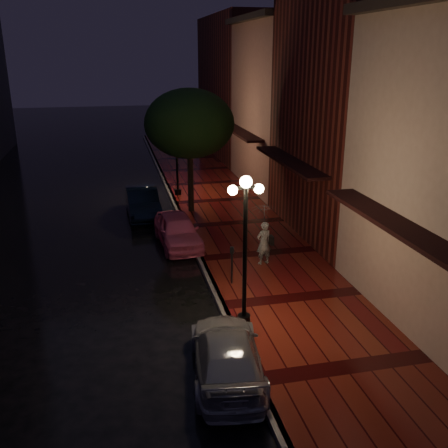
{
  "coord_description": "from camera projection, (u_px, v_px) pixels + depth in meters",
  "views": [
    {
      "loc": [
        -2.91,
        -16.99,
        7.43
      ],
      "look_at": [
        0.92,
        0.12,
        1.4
      ],
      "focal_mm": 40.0,
      "sensor_mm": 36.0,
      "label": 1
    }
  ],
  "objects": [
    {
      "name": "navy_car",
      "position": [
        143.0,
        202.0,
        23.8
      ],
      "size": [
        1.56,
        4.15,
        1.35
      ],
      "primitive_type": "imported",
      "rotation": [
        0.0,
        0.0,
        0.03
      ],
      "color": "black",
      "rests_on": "ground"
    },
    {
      "name": "woman_with_umbrella",
      "position": [
        264.0,
        225.0,
        17.72
      ],
      "size": [
        0.93,
        0.95,
        2.23
      ],
      "rotation": [
        0.0,
        0.0,
        3.39
      ],
      "color": "silver",
      "rests_on": "sidewalk"
    },
    {
      "name": "sidewalk",
      "position": [
        258.0,
        255.0,
        19.13
      ],
      "size": [
        4.5,
        60.0,
        0.15
      ],
      "primitive_type": "cube",
      "color": "#4A0D0D",
      "rests_on": "ground"
    },
    {
      "name": "ground",
      "position": [
        201.0,
        262.0,
        18.69
      ],
      "size": [
        120.0,
        120.0,
        0.0
      ],
      "primitive_type": "plane",
      "color": "black",
      "rests_on": "ground"
    },
    {
      "name": "curb",
      "position": [
        201.0,
        260.0,
        18.67
      ],
      "size": [
        0.25,
        60.0,
        0.15
      ],
      "primitive_type": "cube",
      "color": "#595451",
      "rests_on": "ground"
    },
    {
      "name": "storefront_mid",
      "position": [
        360.0,
        103.0,
        20.2
      ],
      "size": [
        5.0,
        8.0,
        11.0
      ],
      "primitive_type": "cube",
      "color": "#511914",
      "rests_on": "ground"
    },
    {
      "name": "silver_car",
      "position": [
        227.0,
        354.0,
        11.95
      ],
      "size": [
        2.16,
        4.22,
        1.17
      ],
      "primitive_type": "imported",
      "rotation": [
        0.0,
        0.0,
        3.01
      ],
      "color": "#939399",
      "rests_on": "ground"
    },
    {
      "name": "street_tree",
      "position": [
        190.0,
        126.0,
        22.97
      ],
      "size": [
        4.16,
        4.16,
        5.8
      ],
      "color": "black",
      "rests_on": "sidewalk"
    },
    {
      "name": "streetlamp_far",
      "position": [
        177.0,
        150.0,
        26.23
      ],
      "size": [
        0.96,
        0.36,
        4.31
      ],
      "color": "black",
      "rests_on": "sidewalk"
    },
    {
      "name": "parking_meter",
      "position": [
        232.0,
        261.0,
        16.38
      ],
      "size": [
        0.14,
        0.13,
        1.3
      ],
      "rotation": [
        0.0,
        0.0,
        -0.36
      ],
      "color": "black",
      "rests_on": "sidewalk"
    },
    {
      "name": "streetlamp_near",
      "position": [
        245.0,
        244.0,
        13.31
      ],
      "size": [
        0.96,
        0.36,
        4.31
      ],
      "color": "black",
      "rests_on": "sidewalk"
    },
    {
      "name": "storefront_extra",
      "position": [
        245.0,
        87.0,
        36.97
      ],
      "size": [
        5.0,
        12.0,
        10.0
      ],
      "primitive_type": "cube",
      "color": "#511914",
      "rests_on": "ground"
    },
    {
      "name": "storefront_far",
      "position": [
        291.0,
        108.0,
        27.91
      ],
      "size": [
        5.0,
        8.0,
        9.0
      ],
      "primitive_type": "cube",
      "color": "#8C5951",
      "rests_on": "ground"
    },
    {
      "name": "pink_car",
      "position": [
        178.0,
        230.0,
        20.11
      ],
      "size": [
        1.79,
        3.9,
        1.3
      ],
      "primitive_type": "imported",
      "rotation": [
        0.0,
        0.0,
        0.07
      ],
      "color": "#E55E83",
      "rests_on": "ground"
    }
  ]
}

